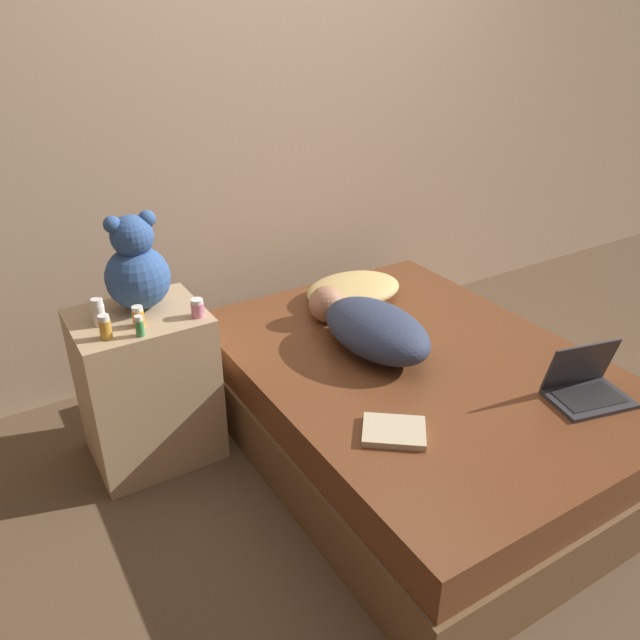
% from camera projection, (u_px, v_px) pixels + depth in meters
% --- Properties ---
extents(ground_plane, '(12.00, 12.00, 0.00)m').
position_uv_depth(ground_plane, '(413.00, 443.00, 2.76)').
color(ground_plane, brown).
extents(wall_back, '(8.00, 0.06, 2.60)m').
position_uv_depth(wall_back, '(278.00, 101.00, 3.05)').
color(wall_back, tan).
rests_on(wall_back, ground_plane).
extents(bed, '(1.34, 1.80, 0.43)m').
position_uv_depth(bed, '(416.00, 404.00, 2.66)').
color(bed, brown).
rests_on(bed, ground_plane).
extents(nightstand, '(0.50, 0.42, 0.66)m').
position_uv_depth(nightstand, '(148.00, 386.00, 2.56)').
color(nightstand, tan).
rests_on(nightstand, ground_plane).
extents(pillow, '(0.49, 0.36, 0.11)m').
position_uv_depth(pillow, '(354.00, 289.00, 3.05)').
color(pillow, tan).
rests_on(pillow, bed).
extents(person_lying, '(0.36, 0.71, 0.20)m').
position_uv_depth(person_lying, '(371.00, 327.00, 2.61)').
color(person_lying, '#2D3851').
rests_on(person_lying, bed).
extents(laptop, '(0.33, 0.26, 0.21)m').
position_uv_depth(laptop, '(586.00, 386.00, 2.31)').
color(laptop, '#333338').
rests_on(laptop, bed).
extents(teddy_bear, '(0.25, 0.25, 0.39)m').
position_uv_depth(teddy_bear, '(137.00, 268.00, 2.40)').
color(teddy_bear, '#335693').
rests_on(teddy_bear, nightstand).
extents(bottle_amber, '(0.04, 0.04, 0.09)m').
position_uv_depth(bottle_amber, '(105.00, 327.00, 2.23)').
color(bottle_amber, gold).
rests_on(bottle_amber, nightstand).
extents(bottle_white, '(0.05, 0.05, 0.11)m').
position_uv_depth(bottle_white, '(99.00, 312.00, 2.32)').
color(bottle_white, white).
rests_on(bottle_white, nightstand).
extents(bottle_orange, '(0.04, 0.04, 0.08)m').
position_uv_depth(bottle_orange, '(138.00, 317.00, 2.32)').
color(bottle_orange, orange).
rests_on(bottle_orange, nightstand).
extents(bottle_pink, '(0.05, 0.05, 0.07)m').
position_uv_depth(bottle_pink, '(197.00, 308.00, 2.39)').
color(bottle_pink, pink).
rests_on(bottle_pink, nightstand).
extents(bottle_green, '(0.03, 0.03, 0.08)m').
position_uv_depth(bottle_green, '(140.00, 326.00, 2.25)').
color(bottle_green, '#3D8E4C').
rests_on(bottle_green, nightstand).
extents(book, '(0.27, 0.26, 0.02)m').
position_uv_depth(book, '(394.00, 431.00, 2.12)').
color(book, '#C6B793').
rests_on(book, bed).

